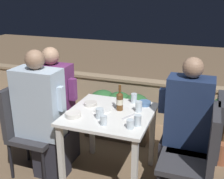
{
  "coord_description": "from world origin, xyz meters",
  "views": [
    {
      "loc": [
        0.88,
        -2.36,
        1.88
      ],
      "look_at": [
        0.0,
        0.06,
        0.97
      ],
      "focal_mm": 45.0,
      "sensor_mm": 36.0,
      "label": 1
    }
  ],
  "objects_px": {
    "person_navy_jumper": "(184,124)",
    "beer_bottle": "(120,101)",
    "chair_left_near": "(26,122)",
    "chair_right_far": "(206,136)",
    "chair_right_near": "(200,152)",
    "chair_left_far": "(41,110)",
    "person_blue_shirt": "(43,116)",
    "person_purple_stripe": "(56,105)"
  },
  "relations": [
    {
      "from": "person_navy_jumper",
      "to": "chair_right_near",
      "type": "bearing_deg",
      "value": -61.23
    },
    {
      "from": "person_navy_jumper",
      "to": "beer_bottle",
      "type": "relative_size",
      "value": 5.06
    },
    {
      "from": "chair_left_near",
      "to": "chair_right_near",
      "type": "xyz_separation_m",
      "value": [
        1.75,
        0.02,
        0.0
      ]
    },
    {
      "from": "person_purple_stripe",
      "to": "chair_left_far",
      "type": "bearing_deg",
      "value": -180.0
    },
    {
      "from": "chair_left_far",
      "to": "chair_right_near",
      "type": "xyz_separation_m",
      "value": [
        1.79,
        -0.31,
        0.0
      ]
    },
    {
      "from": "person_blue_shirt",
      "to": "chair_left_far",
      "type": "bearing_deg",
      "value": 126.68
    },
    {
      "from": "person_navy_jumper",
      "to": "person_purple_stripe",
      "type": "bearing_deg",
      "value": -179.99
    },
    {
      "from": "chair_right_near",
      "to": "person_navy_jumper",
      "type": "bearing_deg",
      "value": 118.77
    },
    {
      "from": "chair_left_far",
      "to": "person_navy_jumper",
      "type": "distance_m",
      "value": 1.62
    },
    {
      "from": "chair_left_far",
      "to": "beer_bottle",
      "type": "height_order",
      "value": "beer_bottle"
    },
    {
      "from": "chair_left_far",
      "to": "chair_right_far",
      "type": "height_order",
      "value": "same"
    },
    {
      "from": "chair_right_near",
      "to": "person_navy_jumper",
      "type": "height_order",
      "value": "person_navy_jumper"
    },
    {
      "from": "chair_left_near",
      "to": "chair_right_near",
      "type": "distance_m",
      "value": 1.75
    },
    {
      "from": "beer_bottle",
      "to": "person_navy_jumper",
      "type": "bearing_deg",
      "value": 6.35
    },
    {
      "from": "chair_left_near",
      "to": "chair_right_far",
      "type": "xyz_separation_m",
      "value": [
        1.79,
        0.34,
        0.0
      ]
    },
    {
      "from": "chair_left_near",
      "to": "chair_right_near",
      "type": "bearing_deg",
      "value": 0.82
    },
    {
      "from": "person_blue_shirt",
      "to": "beer_bottle",
      "type": "xyz_separation_m",
      "value": [
        0.73,
        0.27,
        0.17
      ]
    },
    {
      "from": "person_blue_shirt",
      "to": "chair_right_far",
      "type": "xyz_separation_m",
      "value": [
        1.58,
        0.34,
        -0.11
      ]
    },
    {
      "from": "person_blue_shirt",
      "to": "person_purple_stripe",
      "type": "height_order",
      "value": "person_blue_shirt"
    },
    {
      "from": "chair_left_far",
      "to": "person_purple_stripe",
      "type": "xyz_separation_m",
      "value": [
        0.21,
        0.0,
        0.09
      ]
    },
    {
      "from": "chair_left_near",
      "to": "beer_bottle",
      "type": "relative_size",
      "value": 3.72
    },
    {
      "from": "person_blue_shirt",
      "to": "person_purple_stripe",
      "type": "bearing_deg",
      "value": 96.91
    },
    {
      "from": "chair_right_near",
      "to": "person_blue_shirt",
      "type": "bearing_deg",
      "value": -179.07
    },
    {
      "from": "person_purple_stripe",
      "to": "person_blue_shirt",
      "type": "bearing_deg",
      "value": -83.09
    },
    {
      "from": "person_purple_stripe",
      "to": "beer_bottle",
      "type": "height_order",
      "value": "person_purple_stripe"
    },
    {
      "from": "chair_right_near",
      "to": "chair_left_near",
      "type": "bearing_deg",
      "value": -179.18
    },
    {
      "from": "person_blue_shirt",
      "to": "person_navy_jumper",
      "type": "height_order",
      "value": "person_blue_shirt"
    },
    {
      "from": "chair_left_near",
      "to": "chair_right_near",
      "type": "height_order",
      "value": "same"
    },
    {
      "from": "chair_left_far",
      "to": "person_navy_jumper",
      "type": "bearing_deg",
      "value": 0.01
    },
    {
      "from": "chair_right_near",
      "to": "beer_bottle",
      "type": "xyz_separation_m",
      "value": [
        -0.81,
        0.24,
        0.27
      ]
    },
    {
      "from": "beer_bottle",
      "to": "chair_left_far",
      "type": "bearing_deg",
      "value": 175.92
    },
    {
      "from": "person_purple_stripe",
      "to": "chair_right_far",
      "type": "xyz_separation_m",
      "value": [
        1.62,
        0.0,
        -0.09
      ]
    },
    {
      "from": "person_blue_shirt",
      "to": "chair_right_near",
      "type": "height_order",
      "value": "person_blue_shirt"
    },
    {
      "from": "chair_right_far",
      "to": "beer_bottle",
      "type": "distance_m",
      "value": 0.89
    },
    {
      "from": "chair_left_near",
      "to": "person_blue_shirt",
      "type": "xyz_separation_m",
      "value": [
        0.21,
        -0.0,
        0.11
      ]
    },
    {
      "from": "chair_left_near",
      "to": "chair_right_far",
      "type": "height_order",
      "value": "same"
    },
    {
      "from": "person_purple_stripe",
      "to": "chair_right_near",
      "type": "xyz_separation_m",
      "value": [
        1.58,
        -0.31,
        -0.09
      ]
    },
    {
      "from": "chair_left_near",
      "to": "beer_bottle",
      "type": "bearing_deg",
      "value": 15.83
    },
    {
      "from": "person_navy_jumper",
      "to": "beer_bottle",
      "type": "distance_m",
      "value": 0.66
    },
    {
      "from": "chair_right_near",
      "to": "chair_right_far",
      "type": "height_order",
      "value": "same"
    },
    {
      "from": "chair_right_far",
      "to": "person_blue_shirt",
      "type": "bearing_deg",
      "value": -167.91
    },
    {
      "from": "chair_left_near",
      "to": "person_blue_shirt",
      "type": "relative_size",
      "value": 0.72
    }
  ]
}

